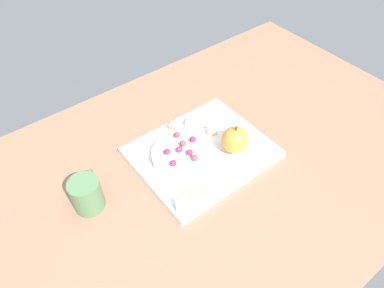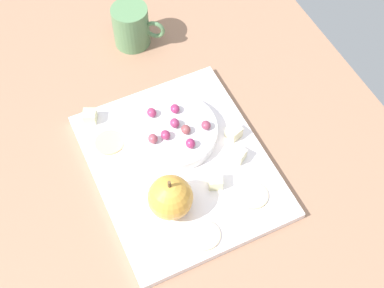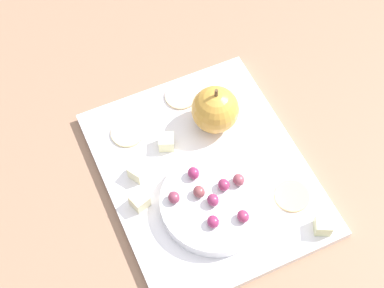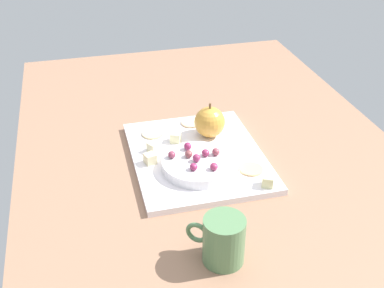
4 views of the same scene
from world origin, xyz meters
The scene contains 21 objects.
table centered at (0.00, 0.00, 1.66)cm, with size 134.56×84.75×3.31cm, color #916951.
platter centered at (1.06, 3.76, 4.00)cm, with size 33.66×27.69×1.38cm, color white.
serving_dish centered at (-4.52, 5.04, 5.74)cm, with size 15.03×15.03×2.11cm, color white.
apple_whole centered at (7.93, -0.94, 8.20)cm, with size 7.02×7.02×7.02cm, color gold.
apple_stem centered at (7.93, -0.94, 12.31)cm, with size 0.50×0.50×1.20cm, color brown.
cheese_cube_0 centered at (-13.53, -6.68, 5.79)cm, with size 2.20×2.20×2.20cm, color beige.
cheese_cube_1 centered at (-0.44, 14.28, 5.79)cm, with size 2.20×2.20×2.20cm, color beige.
cheese_cube_2 centered at (7.22, 7.20, 5.79)cm, with size 2.20×2.20×2.20cm, color beige.
cheese_cube_3 centered at (4.33, 12.78, 5.79)cm, with size 2.20×2.20×2.20cm, color beige.
cracker_0 centered at (11.55, 11.66, 4.89)cm, with size 4.95×4.95×0.40cm, color #D3BC88.
cracker_1 centered at (14.42, 1.71, 4.89)cm, with size 4.95×4.95×0.40cm, color #D6B58B.
cracker_2 centered at (-7.65, -5.42, 4.89)cm, with size 4.95×4.95×0.40cm, color #E2B27A.
grape_0 centered at (-4.80, 5.50, 7.61)cm, with size 1.75×1.58×1.63cm, color #8C2C54.
grape_1 centered at (-2.87, 6.66, 7.54)cm, with size 1.75×1.58×1.49cm, color brown.
grape_2 centered at (-3.48, 0.98, 7.57)cm, with size 1.75×1.58×1.56cm, color #8E3F4C.
grape_3 centered at (-3.31, 3.16, 7.55)cm, with size 1.75×1.58×1.51cm, color #8C2B50.
grape_4 centered at (-8.53, 2.89, 7.53)cm, with size 1.75×1.58×1.46cm, color #962D52.
grape_5 centered at (-7.58, 6.81, 7.51)cm, with size 1.75×1.58×1.44cm, color #8E2852.
grape_6 centered at (-2.23, 10.07, 7.52)cm, with size 1.75×1.58×1.46cm, color #82344B.
grape_7 centered at (-0.19, 6.16, 7.61)cm, with size 1.75×1.58×1.62cm, color #8C2651.
cup centered at (-29.01, 7.41, 7.51)cm, with size 7.81×9.03×8.40cm.
Camera 2 is at (43.82, -14.21, 81.21)cm, focal length 50.61 mm.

